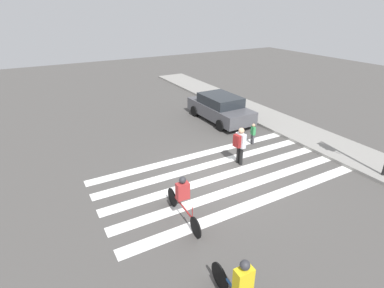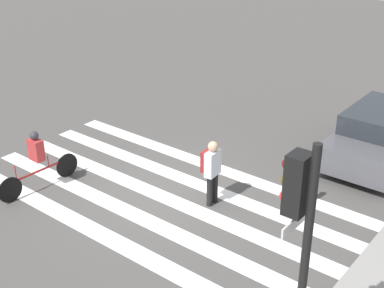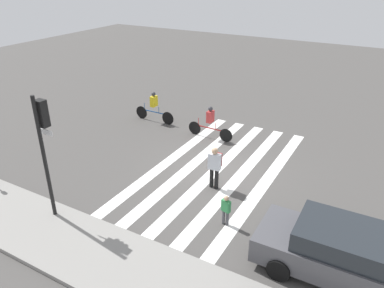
{
  "view_description": "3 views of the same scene",
  "coord_description": "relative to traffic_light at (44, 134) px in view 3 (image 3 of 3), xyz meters",
  "views": [
    {
      "loc": [
        8.54,
        -6.18,
        6.31
      ],
      "look_at": [
        -1.2,
        -0.73,
        1.11
      ],
      "focal_mm": 28.0,
      "sensor_mm": 36.0,
      "label": 1
    },
    {
      "loc": [
        8.63,
        7.89,
        6.93
      ],
      "look_at": [
        -0.91,
        0.31,
        1.2
      ],
      "focal_mm": 50.0,
      "sensor_mm": 36.0,
      "label": 2
    },
    {
      "loc": [
        -5.72,
        12.14,
        7.66
      ],
      "look_at": [
        1.13,
        0.01,
        0.91
      ],
      "focal_mm": 35.0,
      "sensor_mm": 36.0,
      "label": 3
    }
  ],
  "objects": [
    {
      "name": "crosswalk_stripes",
      "position": [
        -3.26,
        -5.39,
        -2.98
      ],
      "size": [
        4.67,
        10.0,
        0.01
      ],
      "color": "white",
      "rests_on": "ground_plane"
    },
    {
      "name": "cyclist_near_curb",
      "position": [
        1.92,
        -8.46,
        -2.12
      ],
      "size": [
        2.41,
        0.4,
        1.64
      ],
      "rotation": [
        0.0,
        0.0,
        -0.02
      ],
      "color": "black",
      "rests_on": "ground_plane"
    },
    {
      "name": "ground_plane",
      "position": [
        -3.26,
        -5.39,
        -2.99
      ],
      "size": [
        60.0,
        60.0,
        0.0
      ],
      "primitive_type": "plane",
      "color": "#4C4947"
    },
    {
      "name": "pedestrian_adult_yellow_jacket",
      "position": [
        -5.09,
        -2.32,
        -2.38
      ],
      "size": [
        0.32,
        0.2,
        1.08
      ],
      "rotation": [
        0.0,
        0.0,
        2.9
      ],
      "color": "#4C4C51",
      "rests_on": "ground_plane"
    },
    {
      "name": "cyclist_far_lane",
      "position": [
        -1.62,
        -8.04,
        -2.12
      ],
      "size": [
        2.38,
        0.41,
        1.61
      ],
      "rotation": [
        0.0,
        0.0,
        -0.04
      ],
      "color": "black",
      "rests_on": "ground_plane"
    },
    {
      "name": "traffic_light",
      "position": [
        0.0,
        0.0,
        0.0
      ],
      "size": [
        0.6,
        0.5,
        4.26
      ],
      "color": "black",
      "rests_on": "ground_plane"
    },
    {
      "name": "car_parked_dark_suv",
      "position": [
        -8.7,
        -1.83,
        -2.21
      ],
      "size": [
        4.55,
        2.1,
        1.53
      ],
      "rotation": [
        0.0,
        0.0,
        0.01
      ],
      "color": "#4C4C51",
      "rests_on": "ground_plane"
    },
    {
      "name": "sidewalk_curb",
      "position": [
        -3.26,
        0.86,
        -2.92
      ],
      "size": [
        36.0,
        2.5,
        0.14
      ],
      "color": "gray",
      "rests_on": "ground_plane"
    },
    {
      "name": "pedestrian_adult_tall_backpack",
      "position": [
        -3.78,
        -4.17,
        -2.01
      ],
      "size": [
        0.48,
        0.4,
        1.67
      ],
      "rotation": [
        0.0,
        0.0,
        0.08
      ],
      "color": "black",
      "rests_on": "ground_plane"
    }
  ]
}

